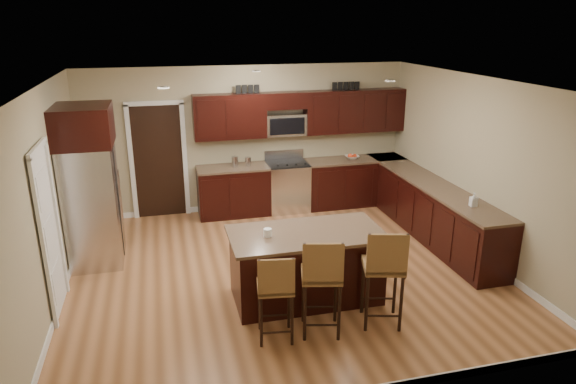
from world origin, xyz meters
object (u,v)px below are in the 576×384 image
object	(u,v)px
stool_mid	(322,276)
island	(306,267)
stool_left	(276,288)
refrigerator	(90,185)
range	(287,186)
stool_right	(384,267)

from	to	relation	value
stool_mid	island	bearing A→B (deg)	99.15
stool_left	refrigerator	bearing A→B (deg)	137.23
stool_left	stool_mid	world-z (taller)	stool_mid
island	range	bearing A→B (deg)	80.12
stool_right	refrigerator	distance (m)	4.35
stool_mid	refrigerator	xyz separation A→B (m)	(-2.66, 2.65, 0.45)
stool_mid	refrigerator	world-z (taller)	refrigerator
stool_mid	stool_right	size ratio (longest dim) A/B	0.98
range	refrigerator	bearing A→B (deg)	-156.41
stool_left	stool_right	distance (m)	1.29
refrigerator	stool_mid	bearing A→B (deg)	-44.87
range	stool_right	size ratio (longest dim) A/B	0.90
island	stool_right	distance (m)	1.15
stool_left	stool_mid	bearing A→B (deg)	7.61
stool_left	stool_right	xyz separation A→B (m)	(1.28, -0.01, 0.10)
island	stool_right	bearing A→B (deg)	-50.86
range	stool_right	distance (m)	4.11
stool_right	refrigerator	xyz separation A→B (m)	(-3.42, 2.65, 0.44)
stool_left	stool_mid	xyz separation A→B (m)	(0.53, -0.01, 0.08)
range	refrigerator	world-z (taller)	refrigerator
stool_left	stool_right	world-z (taller)	stool_right
stool_right	range	bearing A→B (deg)	107.08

